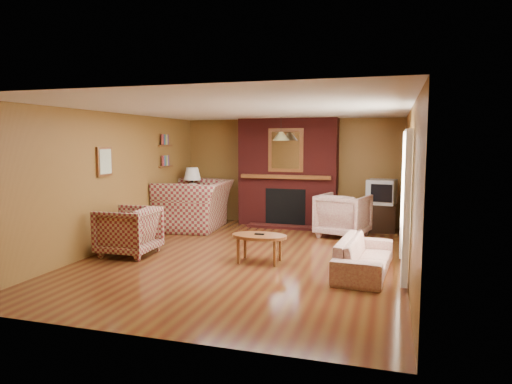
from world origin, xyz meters
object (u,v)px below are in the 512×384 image
(fireplace, at_px, (288,173))
(side_table, at_px, (193,210))
(plaid_loveseat, at_px, (195,205))
(tv_stand, at_px, (381,218))
(coffee_table, at_px, (259,238))
(table_lamp, at_px, (192,180))
(floral_sofa, at_px, (364,256))
(crt_tv, at_px, (382,192))
(plaid_armchair, at_px, (128,231))
(floral_armchair, at_px, (343,215))

(fireplace, height_order, side_table, fireplace)
(plaid_loveseat, distance_m, tv_stand, 3.98)
(coffee_table, xyz_separation_m, side_table, (-2.39, 2.73, -0.06))
(table_lamp, relative_size, tv_stand, 1.11)
(tv_stand, bearing_deg, floral_sofa, -98.24)
(table_lamp, relative_size, crt_tv, 1.03)
(side_table, distance_m, table_lamp, 0.69)
(fireplace, bearing_deg, crt_tv, -5.30)
(plaid_armchair, distance_m, floral_sofa, 3.85)
(floral_sofa, height_order, tv_stand, tv_stand)
(fireplace, xyz_separation_m, plaid_armchair, (-1.95, -3.43, -0.78))
(floral_armchair, distance_m, tv_stand, 1.02)
(fireplace, xyz_separation_m, coffee_table, (0.29, -3.26, -0.80))
(floral_armchair, relative_size, coffee_table, 1.08)
(fireplace, relative_size, plaid_loveseat, 1.50)
(plaid_loveseat, bearing_deg, crt_tv, 95.85)
(tv_stand, bearing_deg, coffee_table, -125.34)
(floral_armchair, relative_size, tv_stand, 1.60)
(crt_tv, bearing_deg, tv_stand, 90.00)
(floral_sofa, bearing_deg, coffee_table, 90.40)
(plaid_armchair, relative_size, side_table, 1.37)
(fireplace, relative_size, coffee_table, 2.74)
(floral_armchair, distance_m, side_table, 3.46)
(table_lamp, xyz_separation_m, crt_tv, (4.15, 0.34, -0.17))
(coffee_table, relative_size, table_lamp, 1.34)
(plaid_armchair, relative_size, tv_stand, 1.50)
(floral_sofa, height_order, table_lamp, table_lamp)
(floral_sofa, height_order, coffee_table, floral_sofa)
(coffee_table, height_order, crt_tv, crt_tv)
(plaid_armchair, bearing_deg, plaid_loveseat, 176.37)
(crt_tv, bearing_deg, floral_sofa, -92.70)
(plaid_loveseat, xyz_separation_m, crt_tv, (3.90, 0.78, 0.32))
(coffee_table, relative_size, side_table, 1.36)
(floral_armchair, bearing_deg, crt_tv, -120.19)
(floral_armchair, height_order, tv_stand, floral_armchair)
(coffee_table, bearing_deg, floral_sofa, -4.00)
(fireplace, xyz_separation_m, floral_sofa, (1.90, -3.38, -0.93))
(plaid_loveseat, height_order, table_lamp, table_lamp)
(floral_sofa, xyz_separation_m, crt_tv, (0.15, 3.19, 0.60))
(floral_sofa, xyz_separation_m, table_lamp, (-4.00, 2.84, 0.76))
(floral_sofa, distance_m, table_lamp, 4.97)
(fireplace, xyz_separation_m, side_table, (-2.10, -0.53, -0.86))
(floral_sofa, height_order, floral_armchair, floral_armchair)
(plaid_loveseat, bearing_deg, tv_stand, 95.93)
(fireplace, bearing_deg, table_lamp, -165.71)
(floral_sofa, bearing_deg, floral_armchair, 17.21)
(fireplace, height_order, plaid_loveseat, fireplace)
(tv_stand, bearing_deg, plaid_armchair, -146.51)
(coffee_table, bearing_deg, floral_armchair, 66.10)
(coffee_table, relative_size, tv_stand, 1.49)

